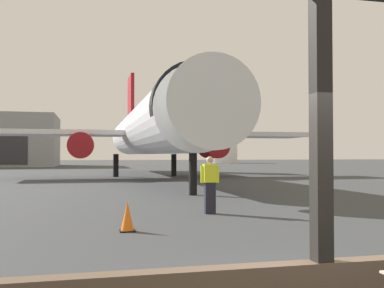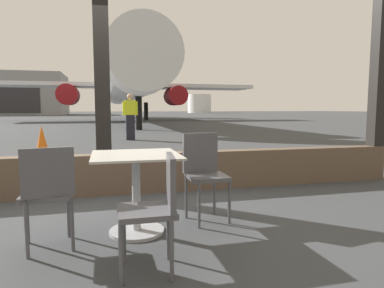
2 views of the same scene
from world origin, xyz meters
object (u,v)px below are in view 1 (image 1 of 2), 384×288
(traffic_cone, at_px, (127,217))
(ground_crew_worker, at_px, (210,184))
(airplane, at_px, (150,129))
(fuel_storage_tank, at_px, (222,151))

(traffic_cone, bearing_deg, ground_crew_worker, 43.21)
(airplane, distance_m, traffic_cone, 23.56)
(airplane, bearing_deg, traffic_cone, -98.88)
(airplane, height_order, fuel_storage_tank, airplane)
(airplane, xyz_separation_m, fuel_storage_tank, (24.19, 59.73, -1.15))
(airplane, distance_m, ground_crew_worker, 20.72)
(traffic_cone, bearing_deg, airplane, 81.12)
(ground_crew_worker, distance_m, traffic_cone, 3.74)
(traffic_cone, height_order, fuel_storage_tank, fuel_storage_tank)
(traffic_cone, xyz_separation_m, fuel_storage_tank, (27.78, 82.76, 2.28))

